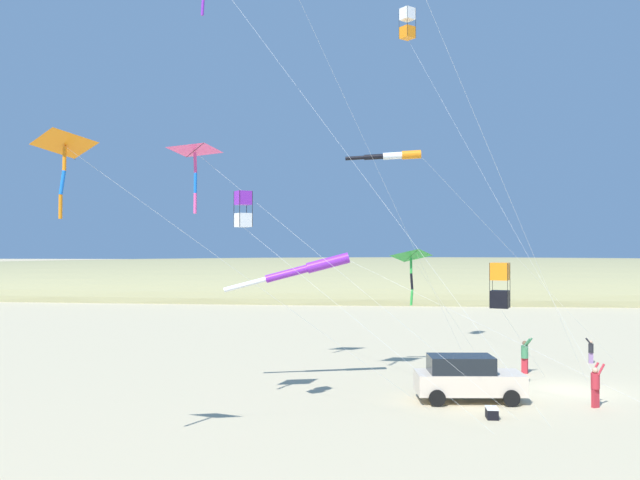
% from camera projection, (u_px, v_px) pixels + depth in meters
% --- Properties ---
extents(ground_plane, '(600.00, 600.00, 0.00)m').
position_uv_depth(ground_plane, '(568.00, 390.00, 29.35)').
color(ground_plane, '#C6B58C').
extents(dune_ridge_grassy, '(28.00, 240.00, 9.93)m').
position_uv_depth(dune_ridge_grassy, '(445.00, 297.00, 84.13)').
color(dune_ridge_grassy, '#938E60').
rests_on(dune_ridge_grassy, ground_plane).
extents(parked_car, '(2.35, 4.44, 1.85)m').
position_uv_depth(parked_car, '(467.00, 378.00, 27.25)').
color(parked_car, beige).
rests_on(parked_car, ground_plane).
extents(cooler_box, '(0.62, 0.42, 0.42)m').
position_uv_depth(cooler_box, '(492.00, 413.00, 24.47)').
color(cooler_box, black).
rests_on(cooler_box, ground_plane).
extents(person_adult_flyer, '(0.59, 0.64, 1.78)m').
position_uv_depth(person_adult_flyer, '(525.00, 354.00, 33.19)').
color(person_adult_flyer, '#B72833').
rests_on(person_adult_flyer, ground_plane).
extents(person_child_green_jacket, '(0.33, 0.42, 1.36)m').
position_uv_depth(person_child_green_jacket, '(591.00, 350.00, 36.06)').
color(person_child_green_jacket, '#8E6B9E').
rests_on(person_child_green_jacket, ground_plane).
extents(person_child_grey_jacket, '(0.55, 0.62, 1.73)m').
position_uv_depth(person_child_grey_jacket, '(595.00, 383.00, 26.15)').
color(person_child_grey_jacket, '#B72833').
rests_on(person_child_grey_jacket, ground_plane).
extents(kite_box_blue_topmost, '(5.29, 3.45, 5.63)m').
position_uv_depth(kite_box_blue_topmost, '(500.00, 285.00, 27.79)').
color(kite_box_blue_topmost, orange).
rests_on(kite_box_blue_topmost, ground_plane).
extents(kite_box_small_distant, '(1.37, 9.15, 8.33)m').
position_uv_depth(kite_box_small_distant, '(243.00, 209.00, 24.30)').
color(kite_box_small_distant, purple).
rests_on(kite_box_small_distant, ground_plane).
extents(kite_delta_black_fish_shape, '(4.35, 5.02, 6.28)m').
position_uv_depth(kite_delta_black_fish_shape, '(411.00, 256.00, 30.96)').
color(kite_delta_black_fish_shape, green).
rests_on(kite_delta_black_fish_shape, ground_plane).
extents(kite_delta_striped_overhead, '(1.93, 12.82, 10.18)m').
position_uv_depth(kite_delta_striped_overhead, '(195.00, 151.00, 24.65)').
color(kite_delta_striped_overhead, '#EF4C93').
rests_on(kite_delta_striped_overhead, ground_plane).
extents(kite_delta_long_streamer_left, '(8.72, 11.50, 9.61)m').
position_uv_depth(kite_delta_long_streamer_left, '(66.00, 146.00, 18.91)').
color(kite_delta_long_streamer_left, orange).
rests_on(kite_delta_long_streamer_left, ground_plane).
extents(kite_windsock_checkered_midright, '(6.20, 14.39, 10.82)m').
position_uv_depth(kite_windsock_checkered_midright, '(395.00, 156.00, 31.23)').
color(kite_windsock_checkered_midright, orange).
rests_on(kite_windsock_checkered_midright, ground_plane).
extents(kite_box_green_low_center, '(5.55, 8.99, 19.43)m').
position_uv_depth(kite_box_green_low_center, '(408.00, 24.00, 36.76)').
color(kite_box_green_low_center, white).
rests_on(kite_box_green_low_center, ground_plane).
extents(kite_windsock_orange_high_right, '(4.23, 17.77, 6.04)m').
position_uv_depth(kite_windsock_orange_high_right, '(306.00, 269.00, 30.69)').
color(kite_windsock_orange_high_right, purple).
rests_on(kite_windsock_orange_high_right, ground_plane).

